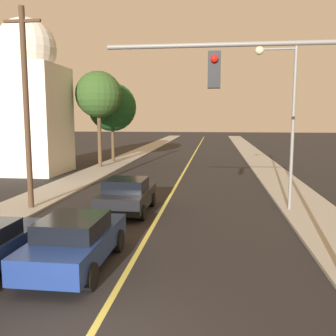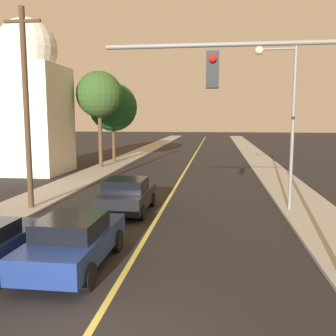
{
  "view_description": "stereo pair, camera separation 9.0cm",
  "coord_description": "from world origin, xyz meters",
  "px_view_note": "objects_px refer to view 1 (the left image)",
  "views": [
    {
      "loc": [
        2.25,
        -5.81,
        4.05
      ],
      "look_at": [
        0.0,
        12.2,
        1.6
      ],
      "focal_mm": 40.0,
      "sensor_mm": 36.0,
      "label": 1
    },
    {
      "loc": [
        2.34,
        -5.8,
        4.05
      ],
      "look_at": [
        0.0,
        12.2,
        1.6
      ],
      "focal_mm": 40.0,
      "sensor_mm": 36.0,
      "label": 2
    }
  ],
  "objects_px": {
    "car_near_lane_second": "(127,195)",
    "car_near_lane_front": "(75,241)",
    "tree_left_near": "(98,95)",
    "tree_left_far": "(112,107)",
    "utility_pole_left": "(26,106)",
    "streetlamp_right": "(284,106)",
    "traffic_signal_mast": "(287,109)",
    "domed_building_left": "(29,100)"
  },
  "relations": [
    {
      "from": "car_near_lane_second",
      "to": "utility_pole_left",
      "type": "distance_m",
      "value": 5.73
    },
    {
      "from": "tree_left_far",
      "to": "domed_building_left",
      "type": "height_order",
      "value": "domed_building_left"
    },
    {
      "from": "streetlamp_right",
      "to": "utility_pole_left",
      "type": "distance_m",
      "value": 10.91
    },
    {
      "from": "traffic_signal_mast",
      "to": "utility_pole_left",
      "type": "xyz_separation_m",
      "value": [
        -9.79,
        5.58,
        0.26
      ]
    },
    {
      "from": "car_near_lane_second",
      "to": "streetlamp_right",
      "type": "bearing_deg",
      "value": 8.47
    },
    {
      "from": "tree_left_near",
      "to": "tree_left_far",
      "type": "height_order",
      "value": "tree_left_near"
    },
    {
      "from": "car_near_lane_front",
      "to": "streetlamp_right",
      "type": "relative_size",
      "value": 0.61
    },
    {
      "from": "car_near_lane_front",
      "to": "domed_building_left",
      "type": "xyz_separation_m",
      "value": [
        -9.64,
        16.47,
        4.57
      ]
    },
    {
      "from": "streetlamp_right",
      "to": "domed_building_left",
      "type": "xyz_separation_m",
      "value": [
        -16.19,
        9.49,
        0.78
      ]
    },
    {
      "from": "car_near_lane_front",
      "to": "tree_left_near",
      "type": "distance_m",
      "value": 20.97
    },
    {
      "from": "traffic_signal_mast",
      "to": "streetlamp_right",
      "type": "bearing_deg",
      "value": 80.83
    },
    {
      "from": "tree_left_far",
      "to": "streetlamp_right",
      "type": "bearing_deg",
      "value": -54.08
    },
    {
      "from": "streetlamp_right",
      "to": "utility_pole_left",
      "type": "relative_size",
      "value": 0.81
    },
    {
      "from": "utility_pole_left",
      "to": "tree_left_near",
      "type": "xyz_separation_m",
      "value": [
        -1.12,
        13.69,
        1.3
      ]
    },
    {
      "from": "streetlamp_right",
      "to": "tree_left_far",
      "type": "distance_m",
      "value": 20.42
    },
    {
      "from": "traffic_signal_mast",
      "to": "tree_left_far",
      "type": "xyz_separation_m",
      "value": [
        -10.91,
        23.17,
        0.69
      ]
    },
    {
      "from": "car_near_lane_front",
      "to": "utility_pole_left",
      "type": "xyz_separation_m",
      "value": [
        -4.31,
        5.92,
        3.78
      ]
    },
    {
      "from": "tree_left_near",
      "to": "domed_building_left",
      "type": "relative_size",
      "value": 0.69
    },
    {
      "from": "car_near_lane_second",
      "to": "streetlamp_right",
      "type": "distance_m",
      "value": 7.63
    },
    {
      "from": "car_near_lane_second",
      "to": "utility_pole_left",
      "type": "xyz_separation_m",
      "value": [
        -4.31,
        -0.08,
        3.78
      ]
    },
    {
      "from": "utility_pole_left",
      "to": "tree_left_near",
      "type": "distance_m",
      "value": 13.79
    },
    {
      "from": "tree_left_near",
      "to": "tree_left_far",
      "type": "distance_m",
      "value": 4.0
    },
    {
      "from": "car_near_lane_front",
      "to": "utility_pole_left",
      "type": "bearing_deg",
      "value": 126.05
    },
    {
      "from": "car_near_lane_second",
      "to": "domed_building_left",
      "type": "bearing_deg",
      "value": 132.66
    },
    {
      "from": "traffic_signal_mast",
      "to": "tree_left_far",
      "type": "distance_m",
      "value": 25.62
    },
    {
      "from": "car_near_lane_front",
      "to": "domed_building_left",
      "type": "bearing_deg",
      "value": 120.35
    },
    {
      "from": "utility_pole_left",
      "to": "car_near_lane_front",
      "type": "bearing_deg",
      "value": -53.95
    },
    {
      "from": "car_near_lane_front",
      "to": "tree_left_far",
      "type": "bearing_deg",
      "value": 103.0
    },
    {
      "from": "traffic_signal_mast",
      "to": "tree_left_near",
      "type": "relative_size",
      "value": 0.82
    },
    {
      "from": "streetlamp_right",
      "to": "tree_left_far",
      "type": "height_order",
      "value": "tree_left_far"
    },
    {
      "from": "traffic_signal_mast",
      "to": "tree_left_near",
      "type": "bearing_deg",
      "value": 119.52
    },
    {
      "from": "utility_pole_left",
      "to": "tree_left_near",
      "type": "height_order",
      "value": "utility_pole_left"
    },
    {
      "from": "tree_left_near",
      "to": "car_near_lane_front",
      "type": "bearing_deg",
      "value": -74.52
    },
    {
      "from": "streetlamp_right",
      "to": "utility_pole_left",
      "type": "bearing_deg",
      "value": -174.44
    },
    {
      "from": "traffic_signal_mast",
      "to": "utility_pole_left",
      "type": "height_order",
      "value": "utility_pole_left"
    },
    {
      "from": "car_near_lane_second",
      "to": "traffic_signal_mast",
      "type": "xyz_separation_m",
      "value": [
        5.48,
        -5.66,
        3.52
      ]
    },
    {
      "from": "car_near_lane_second",
      "to": "tree_left_far",
      "type": "height_order",
      "value": "tree_left_far"
    },
    {
      "from": "car_near_lane_second",
      "to": "car_near_lane_front",
      "type": "bearing_deg",
      "value": -90.0
    },
    {
      "from": "car_near_lane_second",
      "to": "traffic_signal_mast",
      "type": "bearing_deg",
      "value": -45.94
    },
    {
      "from": "car_near_lane_front",
      "to": "tree_left_near",
      "type": "bearing_deg",
      "value": 105.48
    },
    {
      "from": "domed_building_left",
      "to": "car_near_lane_second",
      "type": "bearing_deg",
      "value": -47.34
    },
    {
      "from": "car_near_lane_second",
      "to": "tree_left_near",
      "type": "relative_size",
      "value": 0.51
    }
  ]
}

